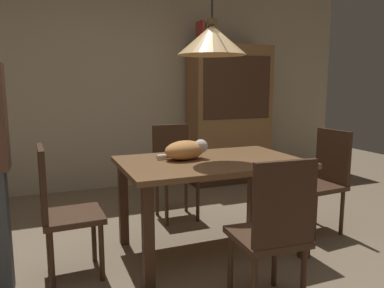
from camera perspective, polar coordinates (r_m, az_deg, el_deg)
The scene contains 13 objects.
ground at distance 2.79m, azimuth 3.81°, elevation -19.49°, with size 10.00×10.00×0.00m, color #847056.
back_wall at distance 4.97m, azimuth -9.62°, elevation 10.30°, with size 6.40×0.10×2.90m, color beige.
dining_table at distance 2.94m, azimuth 2.89°, elevation -4.35°, with size 1.40×0.90×0.75m.
chair_far_back at distance 3.77m, azimuth -2.75°, elevation -3.52°, with size 0.40×0.40×0.93m.
chair_left_side at distance 2.72m, azimuth -19.52°, elevation -9.00°, with size 0.41×0.41×0.93m.
chair_right_side at distance 3.59m, azimuth 19.46°, elevation -4.66°, with size 0.43×0.43×0.93m.
chair_near_front at distance 2.25m, azimuth 12.40°, elevation -12.50°, with size 0.42×0.42×0.93m.
cat_sleeping at distance 2.91m, azimuth -0.89°, elevation -0.90°, with size 0.40×0.29×0.16m.
pendant_lamp at distance 2.88m, azimuth 3.05°, elevation 15.67°, with size 0.52×0.52×1.30m.
hutch_bookcase at distance 5.12m, azimuth 5.70°, elevation 4.06°, with size 1.12×0.45×1.85m.
book_red_tall at distance 4.96m, azimuth 1.31°, elevation 16.68°, with size 0.04×0.22×0.28m, color #B73833.
book_green_slim at distance 4.98m, azimuth 1.85°, elevation 16.53°, with size 0.03×0.20×0.26m, color #427A4C.
book_blue_wide at distance 5.00m, azimuth 2.47°, elevation 16.38°, with size 0.06×0.24×0.24m, color #384C93.
Camera 1 is at (-1.08, -2.20, 1.33)m, focal length 34.87 mm.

